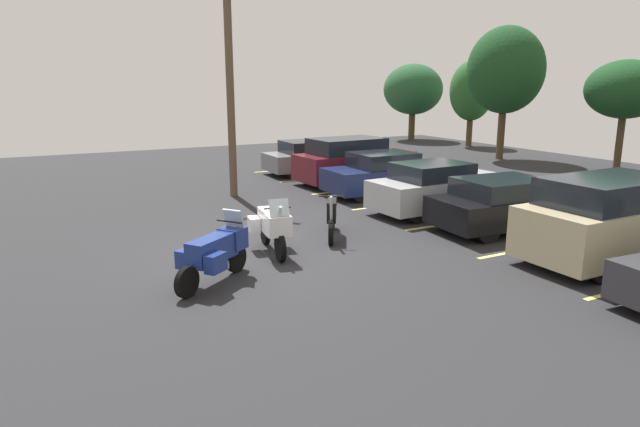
{
  "coord_description": "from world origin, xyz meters",
  "views": [
    {
      "loc": [
        11.88,
        -4.58,
        3.98
      ],
      "look_at": [
        0.41,
        1.48,
        0.89
      ],
      "focal_mm": 31.34,
      "sensor_mm": 36.0,
      "label": 1
    }
  ],
  "objects": [
    {
      "name": "ground",
      "position": [
        0.0,
        0.0,
        -0.05
      ],
      "size": [
        44.0,
        44.0,
        0.1
      ],
      "primitive_type": "cube",
      "color": "#262628"
    },
    {
      "name": "motorcycle_touring",
      "position": [
        0.18,
        0.36,
        0.68
      ],
      "size": [
        2.12,
        1.02,
        1.43
      ],
      "color": "black",
      "rests_on": "ground"
    },
    {
      "name": "motorcycle_second",
      "position": [
        -0.42,
        2.27,
        0.58
      ],
      "size": [
        1.85,
        1.16,
        1.26
      ],
      "color": "black",
      "rests_on": "ground"
    },
    {
      "name": "motorcycle_third",
      "position": [
        1.44,
        -1.44,
        0.65
      ],
      "size": [
        1.46,
        1.87,
        1.39
      ],
      "color": "black",
      "rests_on": "ground"
    },
    {
      "name": "parking_stripes",
      "position": [
        -1.45,
        6.87,
        0.0
      ],
      "size": [
        19.78,
        5.03,
        0.01
      ],
      "color": "#EAE066",
      "rests_on": "ground"
    },
    {
      "name": "car_grey",
      "position": [
        -9.8,
        6.62,
        0.71
      ],
      "size": [
        2.04,
        4.53,
        1.45
      ],
      "color": "slate",
      "rests_on": "ground"
    },
    {
      "name": "car_maroon",
      "position": [
        -6.98,
        6.87,
        0.88
      ],
      "size": [
        2.22,
        4.86,
        1.8
      ],
      "color": "maroon",
      "rests_on": "ground"
    },
    {
      "name": "car_navy",
      "position": [
        -4.48,
        6.69,
        0.74
      ],
      "size": [
        1.89,
        4.41,
        1.51
      ],
      "color": "navy",
      "rests_on": "ground"
    },
    {
      "name": "car_silver",
      "position": [
        -1.37,
        6.6,
        0.76
      ],
      "size": [
        1.97,
        4.66,
        1.56
      ],
      "color": "#B7B7BC",
      "rests_on": "ground"
    },
    {
      "name": "car_black",
      "position": [
        1.16,
        6.99,
        0.71
      ],
      "size": [
        2.2,
        4.75,
        1.43
      ],
      "color": "black",
      "rests_on": "ground"
    },
    {
      "name": "car_champagne",
      "position": [
        4.24,
        6.96,
        0.96
      ],
      "size": [
        1.97,
        4.78,
        1.93
      ],
      "color": "#C1B289",
      "rests_on": "ground"
    },
    {
      "name": "utility_pole",
      "position": [
        -6.75,
        1.81,
        3.8
      ],
      "size": [
        1.41,
        1.31,
        7.31
      ],
      "color": "brown",
      "rests_on": "ground"
    },
    {
      "name": "tree_center",
      "position": [
        -9.44,
        17.3,
        4.49
      ],
      "size": [
        3.85,
        3.85,
        6.68
      ],
      "color": "#4C3823",
      "rests_on": "ground"
    },
    {
      "name": "tree_far_right",
      "position": [
        -19.58,
        19.24,
        3.4
      ],
      "size": [
        4.01,
        4.01,
        5.12
      ],
      "color": "#4C3823",
      "rests_on": "ground"
    },
    {
      "name": "tree_right",
      "position": [
        -4.3,
        19.46,
        3.59
      ],
      "size": [
        3.48,
        3.48,
        4.91
      ],
      "color": "#4C3823",
      "rests_on": "ground"
    },
    {
      "name": "tree_left",
      "position": [
        -14.73,
        20.03,
        3.37
      ],
      "size": [
        2.67,
        2.67,
        5.22
      ],
      "color": "#4C3823",
      "rests_on": "ground"
    }
  ]
}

